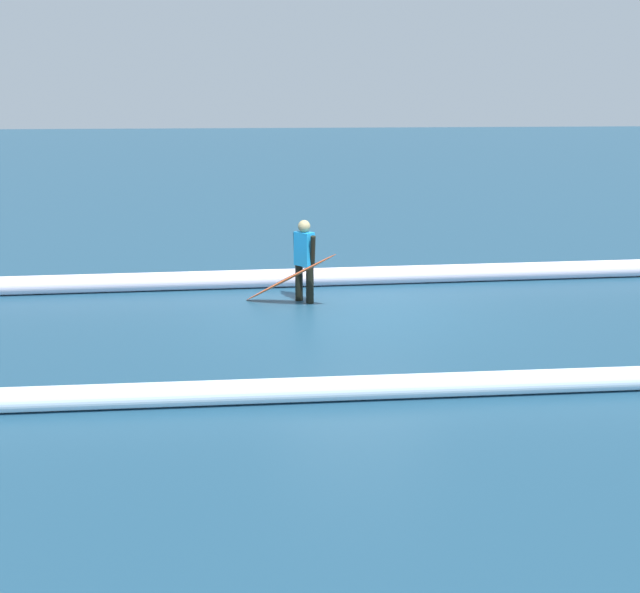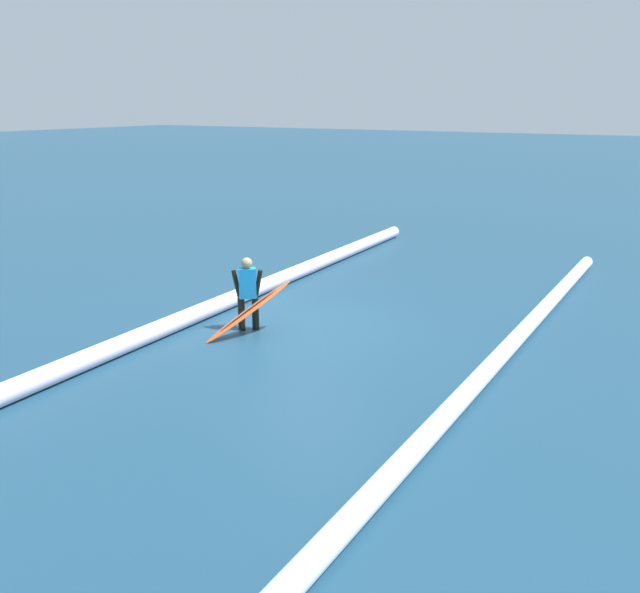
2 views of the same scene
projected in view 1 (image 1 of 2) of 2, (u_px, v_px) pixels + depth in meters
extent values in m
plane|color=navy|center=(357.00, 313.00, 13.56)|extent=(176.03, 176.03, 0.00)
cylinder|color=black|center=(310.00, 285.00, 14.11)|extent=(0.14, 0.14, 0.67)
cylinder|color=black|center=(299.00, 282.00, 14.30)|extent=(0.14, 0.14, 0.67)
cube|color=#198CD8|center=(304.00, 249.00, 14.05)|extent=(0.37, 0.39, 0.60)
sphere|color=#9D8F63|center=(304.00, 226.00, 13.95)|extent=(0.22, 0.22, 0.22)
cylinder|color=black|center=(313.00, 250.00, 13.90)|extent=(0.09, 0.21, 0.54)
cylinder|color=black|center=(296.00, 247.00, 14.20)|extent=(0.09, 0.21, 0.54)
ellipsoid|color=#E55926|center=(290.00, 278.00, 13.92)|extent=(1.68, 1.19, 1.04)
ellipsoid|color=black|center=(290.00, 278.00, 13.92)|extent=(1.28, 0.85, 0.85)
cylinder|color=white|center=(267.00, 278.00, 15.34)|extent=(21.12, 0.43, 0.35)
cylinder|color=white|center=(194.00, 394.00, 9.43)|extent=(21.37, 0.95, 0.30)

